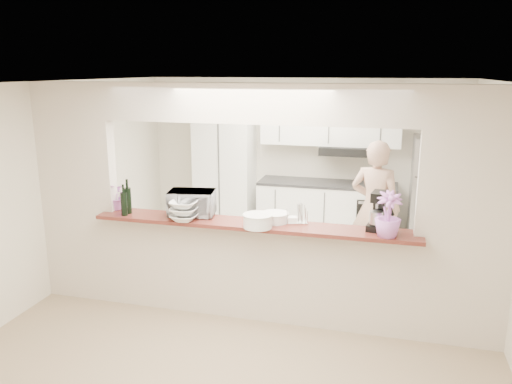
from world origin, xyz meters
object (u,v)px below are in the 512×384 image
(refrigerator, at_px, (437,195))
(toaster_oven, at_px, (192,203))
(person, at_px, (375,209))
(stand_mixer, at_px, (378,212))

(refrigerator, bearing_deg, toaster_oven, -136.61)
(refrigerator, xyz_separation_m, toaster_oven, (-2.75, -2.60, 0.37))
(toaster_oven, bearing_deg, person, 28.47)
(toaster_oven, height_order, person, person)
(refrigerator, relative_size, person, 0.96)
(refrigerator, height_order, stand_mixer, refrigerator)
(refrigerator, distance_m, person, 1.39)
(refrigerator, distance_m, stand_mixer, 2.75)
(toaster_oven, relative_size, person, 0.28)
(stand_mixer, relative_size, person, 0.22)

